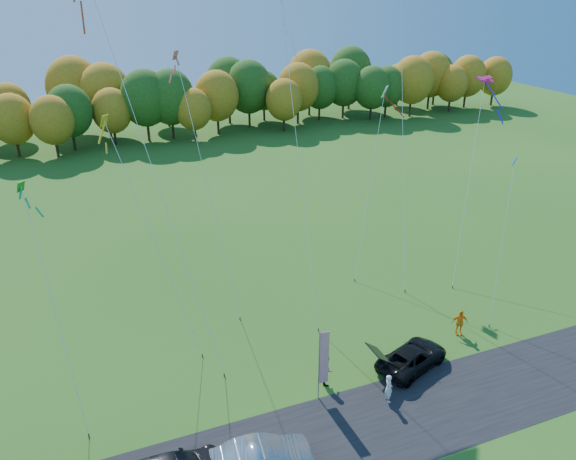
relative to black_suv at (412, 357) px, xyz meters
name	(u,v)px	position (x,y,z in m)	size (l,w,h in m)	color
ground	(327,382)	(-5.24, 0.57, -0.67)	(160.00, 160.00, 0.00)	#265316
asphalt_strip	(361,430)	(-5.24, -3.43, -0.66)	(90.00, 6.00, 0.01)	black
tree_line	(157,141)	(-5.24, 55.57, -0.67)	(116.00, 12.00, 10.00)	#1E4711
black_suv	(412,357)	(0.00, 0.00, 0.00)	(2.21, 4.79, 1.33)	black
silver_sedan	(262,458)	(-10.76, -3.91, 0.12)	(1.66, 4.76, 1.57)	#B2B2B7
person_tailgate_a	(388,388)	(-2.86, -2.02, 0.19)	(0.62, 0.41, 1.71)	silver
person_tailgate_b	(326,369)	(-5.33, 0.64, 0.22)	(0.86, 0.67, 1.77)	gray
person_east	(460,322)	(4.62, 1.68, 0.23)	(1.05, 0.44, 1.79)	orange
feather_flag	(323,357)	(-6.05, -0.39, 2.00)	(0.57, 0.09, 4.36)	#999999
kite_delta_blue	(151,163)	(-12.82, 7.76, 11.12)	(6.08, 10.02, 24.52)	#4C3F33
kite_parafoil_orange	(402,67)	(6.25, 13.19, 14.42)	(5.59, 12.06, 30.47)	#4C3F33
kite_delta_red	(297,143)	(-3.03, 10.42, 10.50)	(2.91, 10.45, 21.82)	#4C3F33
kite_parafoil_rainbow	(469,179)	(11.06, 10.10, 6.32)	(7.81, 7.41, 14.28)	#4C3F33
kite_diamond_yellow	(155,242)	(-13.03, 8.03, 6.30)	(4.10, 5.56, 14.36)	#4C3F33
kite_diamond_green	(55,311)	(-18.72, 3.86, 5.41)	(1.63, 5.51, 12.34)	#4C3F33
kite_diamond_white	(370,184)	(3.95, 12.75, 5.96)	(5.25, 5.66, 13.86)	#4C3F33
kite_diamond_pink	(208,189)	(-8.80, 11.64, 7.73)	(2.25, 6.72, 17.08)	#4C3F33
kite_diamond_blue_low	(502,243)	(8.63, 3.33, 4.42)	(3.76, 4.05, 10.62)	#4C3F33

